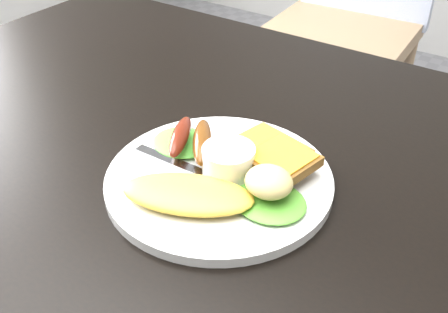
% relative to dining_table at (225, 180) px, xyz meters
% --- Properties ---
extents(dining_table, '(1.20, 0.80, 0.04)m').
position_rel_dining_table_xyz_m(dining_table, '(0.00, 0.00, 0.00)').
color(dining_table, black).
rests_on(dining_table, ground).
extents(dining_chair, '(0.47, 0.47, 0.05)m').
position_rel_dining_table_xyz_m(dining_chair, '(-0.32, 1.13, -0.28)').
color(dining_chair, tan).
rests_on(dining_chair, ground).
extents(person, '(0.55, 0.42, 1.40)m').
position_rel_dining_table_xyz_m(person, '(-0.31, 0.51, -0.03)').
color(person, navy).
rests_on(person, ground).
extents(plate, '(0.25, 0.25, 0.01)m').
position_rel_dining_table_xyz_m(plate, '(0.01, -0.03, 0.03)').
color(plate, white).
rests_on(plate, dining_table).
extents(lettuce_left, '(0.08, 0.07, 0.01)m').
position_rel_dining_table_xyz_m(lettuce_left, '(-0.06, -0.01, 0.04)').
color(lettuce_left, green).
rests_on(lettuce_left, plate).
extents(lettuce_right, '(0.08, 0.08, 0.01)m').
position_rel_dining_table_xyz_m(lettuce_right, '(0.08, -0.04, 0.04)').
color(lettuce_right, '#3D8217').
rests_on(lettuce_right, plate).
extents(omelette, '(0.15, 0.12, 0.02)m').
position_rel_dining_table_xyz_m(omelette, '(0.01, -0.08, 0.04)').
color(omelette, '#F9B946').
rests_on(omelette, plate).
extents(sausage_a, '(0.06, 0.08, 0.02)m').
position_rel_dining_table_xyz_m(sausage_a, '(-0.05, -0.02, 0.05)').
color(sausage_a, '#5A1E0C').
rests_on(sausage_a, lettuce_left).
extents(sausage_b, '(0.07, 0.09, 0.02)m').
position_rel_dining_table_xyz_m(sausage_b, '(-0.02, -0.01, 0.05)').
color(sausage_b, '#5A3110').
rests_on(sausage_b, lettuce_left).
extents(ramekin, '(0.07, 0.07, 0.03)m').
position_rel_dining_table_xyz_m(ramekin, '(0.02, -0.02, 0.05)').
color(ramekin, white).
rests_on(ramekin, plate).
extents(toast_a, '(0.10, 0.10, 0.01)m').
position_rel_dining_table_xyz_m(toast_a, '(0.04, 0.03, 0.04)').
color(toast_a, olive).
rests_on(toast_a, plate).
extents(toast_b, '(0.08, 0.08, 0.01)m').
position_rel_dining_table_xyz_m(toast_b, '(0.07, 0.01, 0.05)').
color(toast_b, olive).
rests_on(toast_b, toast_a).
extents(potato_salad, '(0.06, 0.06, 0.03)m').
position_rel_dining_table_xyz_m(potato_salad, '(0.08, -0.04, 0.06)').
color(potato_salad, '#F7F4AD').
rests_on(potato_salad, lettuce_right).
extents(fork, '(0.16, 0.01, 0.00)m').
position_rel_dining_table_xyz_m(fork, '(-0.02, -0.04, 0.03)').
color(fork, '#ADAFB7').
rests_on(fork, plate).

